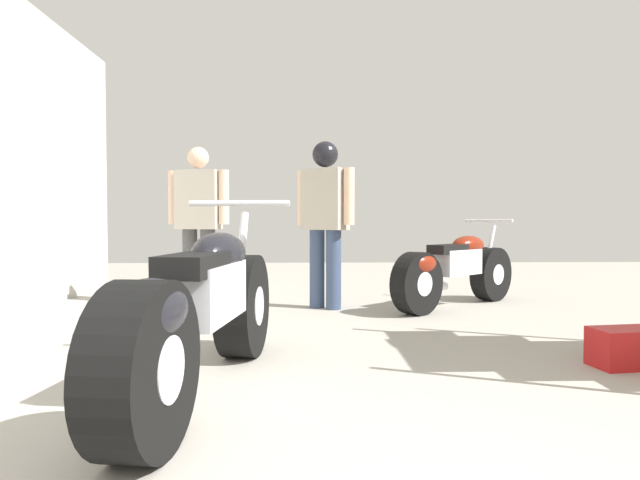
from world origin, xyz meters
name	(u,v)px	position (x,y,z in m)	size (l,w,h in m)	color
ground_plane	(323,343)	(0.00, 3.07, 0.00)	(14.72, 14.72, 0.00)	#9E998E
motorcycle_maroon_cruiser	(203,312)	(-0.61, 1.95, 0.41)	(0.65, 2.09, 0.98)	black
motorcycle_black_naked	(455,270)	(1.35, 4.58, 0.37)	(1.52, 1.36, 0.87)	black
mechanic_in_blue	(199,216)	(-1.20, 4.79, 0.90)	(0.65, 0.30, 1.60)	#4C4C4C
mechanic_with_helmet	(325,209)	(0.07, 4.56, 0.97)	(0.58, 0.45, 1.62)	#384766
red_toolbox	(627,348)	(1.75, 2.40, 0.11)	(0.39, 0.23, 0.23)	#B21919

